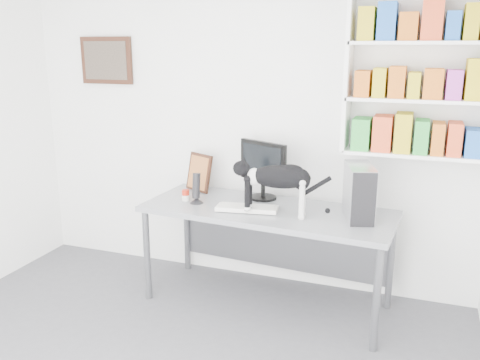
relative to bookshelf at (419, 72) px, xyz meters
The scene contains 11 objects.
room 2.37m from the bookshelf, 127.12° to the right, with size 4.01×4.01×2.70m.
bookshelf is the anchor object (origin of this frame).
wall_art 2.70m from the bookshelf, behind, with size 0.52×0.04×0.42m, color #3F1F14.
desk 1.80m from the bookshelf, 162.11° to the right, with size 1.94×0.75×0.81m, color gray.
monitor 1.39m from the bookshelf, behind, with size 0.46×0.22×0.49m, color black.
keyboard 1.60m from the bookshelf, 159.68° to the right, with size 0.47×0.18×0.04m, color silver.
pc_tower 0.96m from the bookshelf, 135.81° to the right, with size 0.18×0.40×0.40m, color #B8B8BD.
speaker 1.88m from the bookshelf, 166.43° to the right, with size 0.11×0.11×0.26m, color black.
leaning_print 1.93m from the bookshelf, behind, with size 0.27×0.11×0.34m, color #3F1F14.
soup_can 2.01m from the bookshelf, 168.38° to the right, with size 0.06×0.06×0.09m, color red.
cat 1.32m from the bookshelf, 152.51° to the right, with size 0.65×0.17×0.40m, color black, non-canonical shape.
Camera 1 is at (1.45, -2.08, 2.03)m, focal length 38.00 mm.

